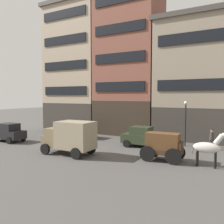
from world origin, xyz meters
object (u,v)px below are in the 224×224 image
object	(u,v)px
sedan_light	(8,132)
pedestrian_officer	(212,138)
delivery_truck_near	(70,136)
streetlamp_curbside	(186,117)
draft_horse	(208,147)
sedan_dark	(79,129)
sedan_parked_curb	(142,137)
cargo_wagon	(163,145)

from	to	relation	value
sedan_light	pedestrian_officer	size ratio (longest dim) A/B	2.07
delivery_truck_near	streetlamp_curbside	xyz separation A→B (m)	(7.17, 7.60, 1.25)
draft_horse	streetlamp_curbside	bearing A→B (deg)	115.36
sedan_dark	pedestrian_officer	distance (m)	13.54
sedan_dark	sedan_light	size ratio (longest dim) A/B	1.00
sedan_light	sedan_parked_curb	xyz separation A→B (m)	(12.79, 4.21, 0.00)
pedestrian_officer	streetlamp_curbside	xyz separation A→B (m)	(-2.29, 0.31, 1.69)
delivery_truck_near	sedan_light	size ratio (longest dim) A/B	1.18
cargo_wagon	draft_horse	bearing A→B (deg)	0.04
sedan_light	pedestrian_officer	xyz separation A→B (m)	(18.34, 6.14, 0.07)
sedan_parked_curb	sedan_dark	bearing A→B (deg)	171.95
cargo_wagon	pedestrian_officer	world-z (taller)	cargo_wagon
draft_horse	sedan_parked_curb	world-z (taller)	draft_horse
delivery_truck_near	sedan_light	world-z (taller)	delivery_truck_near
sedan_dark	streetlamp_curbside	size ratio (longest dim) A/B	0.91
streetlamp_curbside	draft_horse	bearing A→B (deg)	-64.64
sedan_dark	pedestrian_officer	bearing A→B (deg)	3.40
draft_horse	sedan_dark	bearing A→B (deg)	161.45
sedan_dark	sedan_light	bearing A→B (deg)	-132.10
draft_horse	delivery_truck_near	size ratio (longest dim) A/B	0.54
cargo_wagon	delivery_truck_near	size ratio (longest dim) A/B	0.68
cargo_wagon	delivery_truck_near	world-z (taller)	delivery_truck_near
pedestrian_officer	cargo_wagon	bearing A→B (deg)	-114.39
cargo_wagon	streetlamp_curbside	bearing A→B (deg)	88.02
sedan_parked_curb	pedestrian_officer	distance (m)	5.88
streetlamp_curbside	sedan_dark	bearing A→B (deg)	-174.35
sedan_dark	streetlamp_curbside	xyz separation A→B (m)	(11.23, 1.11, 1.76)
sedan_dark	cargo_wagon	bearing A→B (deg)	-23.05
delivery_truck_near	pedestrian_officer	bearing A→B (deg)	37.64
cargo_wagon	draft_horse	size ratio (longest dim) A/B	1.26
delivery_truck_near	pedestrian_officer	size ratio (longest dim) A/B	2.43
cargo_wagon	draft_horse	distance (m)	2.95
draft_horse	streetlamp_curbside	xyz separation A→B (m)	(-2.75, 5.80, 1.40)
cargo_wagon	sedan_light	bearing A→B (deg)	-177.68
cargo_wagon	streetlamp_curbside	size ratio (longest dim) A/B	0.72
cargo_wagon	streetlamp_curbside	world-z (taller)	streetlamp_curbside
sedan_dark	sedan_parked_curb	xyz separation A→B (m)	(7.97, -1.13, 0.00)
cargo_wagon	sedan_parked_curb	distance (m)	4.70
sedan_light	streetlamp_curbside	xyz separation A→B (m)	(16.05, 6.45, 1.76)
pedestrian_officer	draft_horse	bearing A→B (deg)	-85.23
cargo_wagon	sedan_dark	size ratio (longest dim) A/B	0.79
sedan_dark	sedan_parked_curb	bearing A→B (deg)	-8.05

